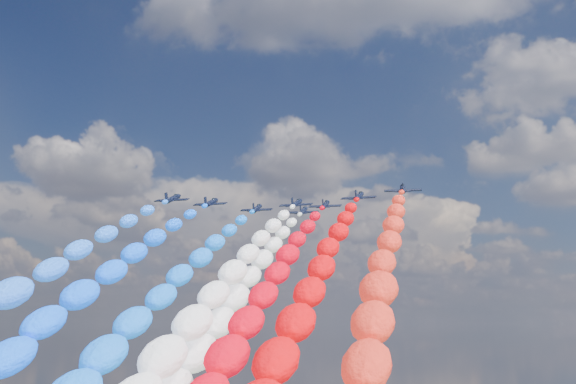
% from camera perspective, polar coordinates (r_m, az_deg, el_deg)
% --- Properties ---
extents(jet_0, '(8.02, 10.81, 5.71)m').
position_cam_1_polar(jet_0, '(157.59, -9.69, -0.56)').
color(jet_0, black).
extents(jet_1, '(7.88, 10.71, 5.71)m').
position_cam_1_polar(jet_1, '(161.47, -6.51, -0.89)').
color(jet_1, black).
extents(trail_1, '(6.54, 118.97, 60.02)m').
position_cam_1_polar(trail_1, '(104.34, -18.40, -10.49)').
color(trail_1, '#0D54FF').
extents(jet_2, '(8.44, 11.11, 5.71)m').
position_cam_1_polar(jet_2, '(168.80, -2.64, -1.40)').
color(jet_2, black).
extents(trail_2, '(6.54, 118.97, 60.02)m').
position_cam_1_polar(trail_2, '(109.69, -11.70, -10.81)').
color(trail_2, blue).
extents(jet_3, '(8.26, 10.98, 5.71)m').
position_cam_1_polar(jet_3, '(161.56, 0.72, -0.97)').
color(jet_3, black).
extents(trail_3, '(6.54, 118.97, 60.02)m').
position_cam_1_polar(trail_3, '(101.04, -6.98, -10.96)').
color(trail_3, white).
extents(jet_4, '(8.16, 10.91, 5.71)m').
position_cam_1_polar(jet_4, '(172.23, 1.29, -1.60)').
color(jet_4, black).
extents(trail_4, '(6.54, 118.97, 60.02)m').
position_cam_1_polar(trail_4, '(111.58, -5.34, -10.99)').
color(trail_4, silver).
extents(jet_5, '(8.13, 10.89, 5.71)m').
position_cam_1_polar(jet_5, '(163.52, 3.15, -1.08)').
color(jet_5, black).
extents(trail_5, '(6.54, 118.97, 60.02)m').
position_cam_1_polar(trail_5, '(102.19, -2.91, -11.02)').
color(trail_5, red).
extents(jet_6, '(8.31, 11.02, 5.71)m').
position_cam_1_polar(jet_6, '(153.28, 5.98, -0.36)').
color(jet_6, black).
extents(trail_6, '(6.54, 118.97, 60.02)m').
position_cam_1_polar(trail_6, '(91.08, 1.22, -11.03)').
color(trail_6, red).
extents(jet_7, '(8.54, 11.18, 5.71)m').
position_cam_1_polar(jet_7, '(146.19, 9.64, 0.26)').
color(jet_7, black).
extents(trail_7, '(6.54, 118.97, 60.02)m').
position_cam_1_polar(trail_7, '(83.24, 7.30, -10.95)').
color(trail_7, red).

